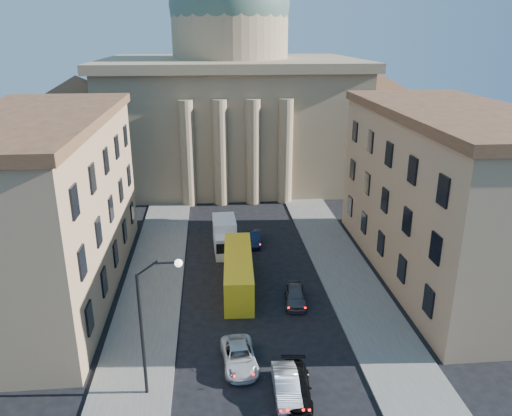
{
  "coord_description": "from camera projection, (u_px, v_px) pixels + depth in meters",
  "views": [
    {
      "loc": [
        -3.29,
        -17.0,
        20.59
      ],
      "look_at": [
        -0.21,
        15.58,
        8.96
      ],
      "focal_mm": 35.0,
      "sensor_mm": 36.0,
      "label": 1
    }
  ],
  "objects": [
    {
      "name": "building_right",
      "position": [
        448.0,
        194.0,
        42.79
      ],
      "size": [
        11.6,
        26.6,
        14.7
      ],
      "color": "#9F7E5D",
      "rests_on": "ground"
    },
    {
      "name": "sidewalk_right",
      "position": [
        359.0,
        297.0,
        40.75
      ],
      "size": [
        5.0,
        60.0,
        0.15
      ],
      "primitive_type": "cube",
      "color": "#5C5954",
      "rests_on": "ground"
    },
    {
      "name": "city_bus",
      "position": [
        238.0,
        270.0,
        42.08
      ],
      "size": [
        2.81,
        10.26,
        2.87
      ],
      "rotation": [
        0.0,
        0.0,
        -0.05
      ],
      "color": "yellow",
      "rests_on": "ground"
    },
    {
      "name": "car_left_mid",
      "position": [
        239.0,
        357.0,
        32.37
      ],
      "size": [
        2.41,
        4.73,
        1.28
      ],
      "primitive_type": "imported",
      "rotation": [
        0.0,
        0.0,
        0.06
      ],
      "color": "silver",
      "rests_on": "ground"
    },
    {
      "name": "car_right_far",
      "position": [
        295.0,
        295.0,
        39.81
      ],
      "size": [
        2.08,
        4.18,
        1.37
      ],
      "primitive_type": "imported",
      "rotation": [
        0.0,
        0.0,
        -0.12
      ],
      "color": "#444448",
      "rests_on": "ground"
    },
    {
      "name": "church",
      "position": [
        231.0,
        96.0,
        71.19
      ],
      "size": [
        68.02,
        28.76,
        36.6
      ],
      "color": "#927D59",
      "rests_on": "ground"
    },
    {
      "name": "street_lamp",
      "position": [
        150.0,
        317.0,
        28.25
      ],
      "size": [
        2.62,
        0.44,
        8.83
      ],
      "color": "black",
      "rests_on": "ground"
    },
    {
      "name": "sidewalk_left",
      "position": [
        148.0,
        307.0,
        39.24
      ],
      "size": [
        5.0,
        60.0,
        0.15
      ],
      "primitive_type": "cube",
      "color": "#5C5954",
      "rests_on": "ground"
    },
    {
      "name": "car_right_mid",
      "position": [
        295.0,
        386.0,
        29.65
      ],
      "size": [
        2.25,
        4.66,
        1.31
      ],
      "primitive_type": "imported",
      "rotation": [
        0.0,
        0.0,
        -0.1
      ],
      "color": "black",
      "rests_on": "ground"
    },
    {
      "name": "building_left",
      "position": [
        39.0,
        206.0,
        39.77
      ],
      "size": [
        11.6,
        26.6,
        14.7
      ],
      "color": "#9F7E5D",
      "rests_on": "ground"
    },
    {
      "name": "car_right_distant",
      "position": [
        254.0,
        238.0,
        50.91
      ],
      "size": [
        1.64,
        3.95,
        1.27
      ],
      "primitive_type": "imported",
      "rotation": [
        0.0,
        0.0,
        -0.08
      ],
      "color": "black",
      "rests_on": "ground"
    },
    {
      "name": "car_right_near",
      "position": [
        286.0,
        386.0,
        29.66
      ],
      "size": [
        1.54,
        4.17,
        1.36
      ],
      "primitive_type": "imported",
      "rotation": [
        0.0,
        0.0,
        -0.02
      ],
      "color": "#A4A6AB",
      "rests_on": "ground"
    },
    {
      "name": "box_truck",
      "position": [
        225.0,
        236.0,
        49.27
      ],
      "size": [
        2.33,
        5.59,
        3.04
      ],
      "rotation": [
        0.0,
        0.0,
        0.03
      ],
      "color": "silver",
      "rests_on": "ground"
    }
  ]
}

